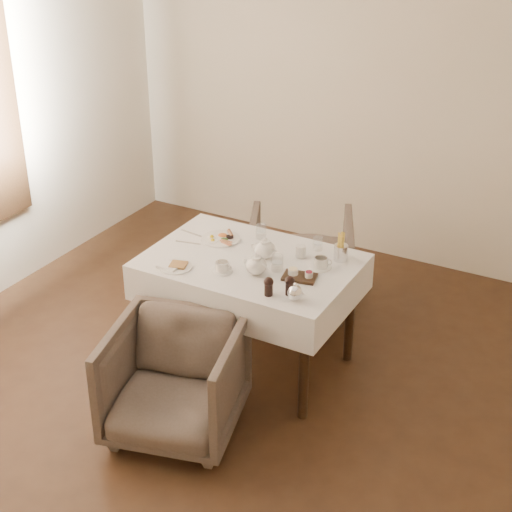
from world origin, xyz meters
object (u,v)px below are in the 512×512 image
object	(u,v)px
breakfast_plate	(221,238)
teapot_centre	(265,248)
armchair_far	(300,262)
armchair_near	(175,381)
table	(250,276)

from	to	relation	value
breakfast_plate	teapot_centre	world-z (taller)	teapot_centre
armchair_far	breakfast_plate	xyz separation A→B (m)	(-0.25, -0.68, 0.42)
armchair_near	breakfast_plate	size ratio (longest dim) A/B	2.89
table	armchair_far	size ratio (longest dim) A/B	1.71
breakfast_plate	teapot_centre	xyz separation A→B (m)	(0.37, -0.10, 0.06)
table	breakfast_plate	world-z (taller)	breakfast_plate
table	teapot_centre	world-z (taller)	teapot_centre
armchair_near	armchair_far	bearing A→B (deg)	75.64
armchair_near	breakfast_plate	xyz separation A→B (m)	(-0.25, 0.94, 0.43)
table	armchair_far	world-z (taller)	table
table	armchair_near	bearing A→B (deg)	-93.73
table	armchair_near	xyz separation A→B (m)	(-0.05, -0.79, -0.31)
breakfast_plate	teapot_centre	bearing A→B (deg)	-33.37
armchair_near	armchair_far	xyz separation A→B (m)	(-0.01, 1.63, 0.01)
table	breakfast_plate	bearing A→B (deg)	152.54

